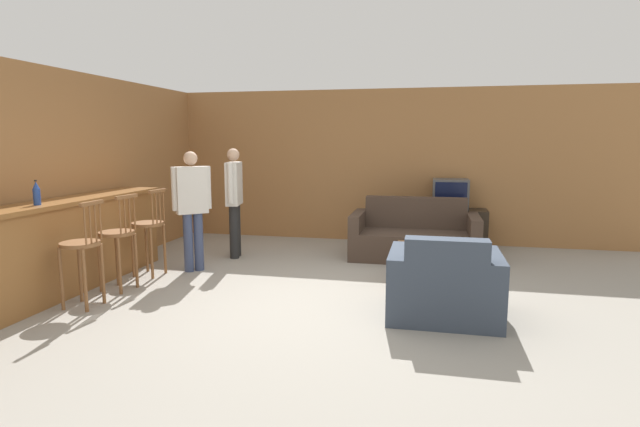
# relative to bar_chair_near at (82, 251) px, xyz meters

# --- Properties ---
(ground_plane) EXTENTS (24.00, 24.00, 0.00)m
(ground_plane) POSITION_rel_bar_chair_near_xyz_m (2.35, 0.66, -0.60)
(ground_plane) COLOR gray
(wall_back) EXTENTS (9.40, 0.08, 2.60)m
(wall_back) POSITION_rel_bar_chair_near_xyz_m (2.35, 4.20, 0.70)
(wall_back) COLOR #9E6B3D
(wall_back) RESTS_ON ground_plane
(wall_left) EXTENTS (0.08, 8.54, 2.60)m
(wall_left) POSITION_rel_bar_chair_near_xyz_m (-0.91, 1.93, 0.70)
(wall_left) COLOR #9E6B3D
(wall_left) RESTS_ON ground_plane
(bar_counter) EXTENTS (0.55, 2.85, 1.07)m
(bar_counter) POSITION_rel_bar_chair_near_xyz_m (-0.57, 0.63, -0.06)
(bar_counter) COLOR brown
(bar_counter) RESTS_ON ground_plane
(bar_chair_near) EXTENTS (0.40, 0.40, 1.13)m
(bar_chair_near) POSITION_rel_bar_chair_near_xyz_m (0.00, 0.00, 0.00)
(bar_chair_near) COLOR brown
(bar_chair_near) RESTS_ON ground_plane
(bar_chair_mid) EXTENTS (0.44, 0.44, 1.13)m
(bar_chair_mid) POSITION_rel_bar_chair_near_xyz_m (-0.00, 0.62, 0.00)
(bar_chair_mid) COLOR brown
(bar_chair_mid) RESTS_ON ground_plane
(bar_chair_far) EXTENTS (0.43, 0.43, 1.13)m
(bar_chair_far) POSITION_rel_bar_chair_near_xyz_m (-0.00, 1.28, 0.00)
(bar_chair_far) COLOR brown
(bar_chair_far) RESTS_ON ground_plane
(couch_far) EXTENTS (1.84, 0.95, 0.88)m
(couch_far) POSITION_rel_bar_chair_near_xyz_m (3.31, 3.02, -0.29)
(couch_far) COLOR #423328
(couch_far) RESTS_ON ground_plane
(armchair_near) EXTENTS (1.08, 0.90, 0.85)m
(armchair_near) POSITION_rel_bar_chair_near_xyz_m (3.68, 0.47, -0.29)
(armchair_near) COLOR #384251
(armchair_near) RESTS_ON ground_plane
(coffee_table) EXTENTS (0.55, 0.92, 0.43)m
(coffee_table) POSITION_rel_bar_chair_near_xyz_m (3.40, 1.67, -0.23)
(coffee_table) COLOR brown
(coffee_table) RESTS_ON ground_plane
(tv_unit) EXTENTS (1.18, 0.47, 0.63)m
(tv_unit) POSITION_rel_bar_chair_near_xyz_m (3.85, 3.89, -0.28)
(tv_unit) COLOR #2D2319
(tv_unit) RESTS_ON ground_plane
(tv) EXTENTS (0.56, 0.45, 0.49)m
(tv) POSITION_rel_bar_chair_near_xyz_m (3.85, 3.89, 0.28)
(tv) COLOR #4C4C4C
(tv) RESTS_ON tv_unit
(bottle) EXTENTS (0.07, 0.07, 0.26)m
(bottle) POSITION_rel_bar_chair_near_xyz_m (-0.49, -0.00, 0.59)
(bottle) COLOR #234293
(bottle) RESTS_ON bar_counter
(person_by_window) EXTENTS (0.25, 0.56, 1.62)m
(person_by_window) POSITION_rel_bar_chair_near_xyz_m (0.69, 2.47, 0.32)
(person_by_window) COLOR black
(person_by_window) RESTS_ON ground_plane
(person_by_counter) EXTENTS (0.41, 0.38, 1.60)m
(person_by_counter) POSITION_rel_bar_chair_near_xyz_m (0.45, 1.60, 0.31)
(person_by_counter) COLOR #384260
(person_by_counter) RESTS_ON ground_plane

